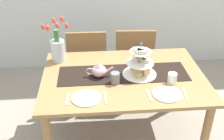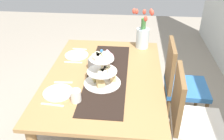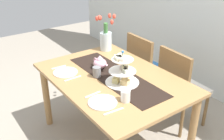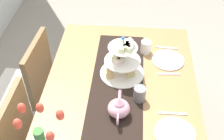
{
  "view_description": "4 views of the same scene",
  "coord_description": "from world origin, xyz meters",
  "px_view_note": "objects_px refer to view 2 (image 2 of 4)",
  "views": [
    {
      "loc": [
        -0.27,
        -2.05,
        2.0
      ],
      "look_at": [
        -0.1,
        0.03,
        0.78
      ],
      "focal_mm": 44.03,
      "sensor_mm": 36.0,
      "label": 1
    },
    {
      "loc": [
        1.76,
        0.24,
        1.83
      ],
      "look_at": [
        0.03,
        0.07,
        0.81
      ],
      "focal_mm": 38.56,
      "sensor_mm": 36.0,
      "label": 2
    },
    {
      "loc": [
        1.75,
        -1.27,
        1.88
      ],
      "look_at": [
        -0.03,
        0.01,
        0.79
      ],
      "focal_mm": 42.4,
      "sensor_mm": 36.0,
      "label": 3
    },
    {
      "loc": [
        -1.3,
        -0.05,
        2.08
      ],
      "look_at": [
        0.07,
        0.06,
        0.83
      ],
      "focal_mm": 46.47,
      "sensor_mm": 36.0,
      "label": 4
    }
  ],
  "objects_px": {
    "chair_left": "(180,82)",
    "knife_left": "(73,62)",
    "dinner_plate_right": "(58,93)",
    "mug_white_text": "(76,96)",
    "chair_right": "(189,117)",
    "fork_right": "(63,82)",
    "tiered_cake_stand": "(102,72)",
    "dinner_plate_left": "(77,55)",
    "knife_right": "(52,105)",
    "mug_grey": "(92,64)",
    "tulip_vase": "(143,35)",
    "fork_left": "(80,49)",
    "teapot": "(107,57)",
    "dining_table": "(105,85)"
  },
  "relations": [
    {
      "from": "tulip_vase",
      "to": "knife_left",
      "type": "distance_m",
      "value": 0.78
    },
    {
      "from": "fork_left",
      "to": "mug_white_text",
      "type": "distance_m",
      "value": 0.88
    },
    {
      "from": "chair_right",
      "to": "fork_right",
      "type": "distance_m",
      "value": 1.07
    },
    {
      "from": "tulip_vase",
      "to": "knife_left",
      "type": "xyz_separation_m",
      "value": [
        0.41,
        -0.65,
        -0.14
      ]
    },
    {
      "from": "chair_left",
      "to": "mug_grey",
      "type": "bearing_deg",
      "value": -74.4
    },
    {
      "from": "teapot",
      "to": "tiered_cake_stand",
      "type": "bearing_deg",
      "value": 0.15
    },
    {
      "from": "dinner_plate_left",
      "to": "mug_white_text",
      "type": "distance_m",
      "value": 0.74
    },
    {
      "from": "fork_right",
      "to": "mug_grey",
      "type": "xyz_separation_m",
      "value": [
        -0.25,
        0.2,
        0.05
      ]
    },
    {
      "from": "chair_right",
      "to": "mug_white_text",
      "type": "bearing_deg",
      "value": -78.43
    },
    {
      "from": "chair_right",
      "to": "fork_left",
      "type": "relative_size",
      "value": 6.07
    },
    {
      "from": "dining_table",
      "to": "mug_grey",
      "type": "relative_size",
      "value": 14.99
    },
    {
      "from": "dinner_plate_right",
      "to": "mug_white_text",
      "type": "distance_m",
      "value": 0.18
    },
    {
      "from": "mug_white_text",
      "to": "tiered_cake_stand",
      "type": "bearing_deg",
      "value": 147.02
    },
    {
      "from": "tulip_vase",
      "to": "tiered_cake_stand",
      "type": "bearing_deg",
      "value": -24.11
    },
    {
      "from": "chair_left",
      "to": "fork_left",
      "type": "bearing_deg",
      "value": -98.32
    },
    {
      "from": "tiered_cake_stand",
      "to": "dinner_plate_left",
      "type": "distance_m",
      "value": 0.58
    },
    {
      "from": "chair_left",
      "to": "teapot",
      "type": "bearing_deg",
      "value": -81.67
    },
    {
      "from": "dinner_plate_right",
      "to": "mug_grey",
      "type": "distance_m",
      "value": 0.44
    },
    {
      "from": "dinner_plate_right",
      "to": "mug_white_text",
      "type": "bearing_deg",
      "value": 62.75
    },
    {
      "from": "knife_right",
      "to": "knife_left",
      "type": "bearing_deg",
      "value": 180.0
    },
    {
      "from": "chair_left",
      "to": "mug_grey",
      "type": "height_order",
      "value": "chair_left"
    },
    {
      "from": "chair_left",
      "to": "knife_left",
      "type": "relative_size",
      "value": 5.35
    },
    {
      "from": "chair_left",
      "to": "knife_left",
      "type": "distance_m",
      "value": 1.08
    },
    {
      "from": "knife_left",
      "to": "dinner_plate_right",
      "type": "xyz_separation_m",
      "value": [
        0.49,
        0.0,
        0.0
      ]
    },
    {
      "from": "dining_table",
      "to": "tiered_cake_stand",
      "type": "bearing_deg",
      "value": 0.38
    },
    {
      "from": "tiered_cake_stand",
      "to": "fork_right",
      "type": "distance_m",
      "value": 0.34
    },
    {
      "from": "chair_right",
      "to": "knife_left",
      "type": "distance_m",
      "value": 1.14
    },
    {
      "from": "knife_left",
      "to": "teapot",
      "type": "bearing_deg",
      "value": 95.74
    },
    {
      "from": "tiered_cake_stand",
      "to": "mug_white_text",
      "type": "bearing_deg",
      "value": -32.98
    },
    {
      "from": "dinner_plate_right",
      "to": "tulip_vase",
      "type": "bearing_deg",
      "value": 144.14
    },
    {
      "from": "dining_table",
      "to": "dinner_plate_left",
      "type": "xyz_separation_m",
      "value": [
        -0.33,
        -0.32,
        0.11
      ]
    },
    {
      "from": "knife_left",
      "to": "knife_right",
      "type": "relative_size",
      "value": 1.0
    },
    {
      "from": "chair_left",
      "to": "mug_grey",
      "type": "distance_m",
      "value": 0.92
    },
    {
      "from": "fork_left",
      "to": "chair_left",
      "type": "bearing_deg",
      "value": 81.68
    },
    {
      "from": "tulip_vase",
      "to": "dinner_plate_right",
      "type": "height_order",
      "value": "tulip_vase"
    },
    {
      "from": "chair_right",
      "to": "dinner_plate_right",
      "type": "bearing_deg",
      "value": -84.63
    },
    {
      "from": "teapot",
      "to": "fork_right",
      "type": "distance_m",
      "value": 0.5
    },
    {
      "from": "dinner_plate_left",
      "to": "fork_right",
      "type": "distance_m",
      "value": 0.49
    },
    {
      "from": "fork_left",
      "to": "fork_right",
      "type": "relative_size",
      "value": 1.0
    },
    {
      "from": "chair_left",
      "to": "knife_right",
      "type": "distance_m",
      "value": 1.32
    },
    {
      "from": "tulip_vase",
      "to": "fork_left",
      "type": "bearing_deg",
      "value": -79.84
    },
    {
      "from": "tiered_cake_stand",
      "to": "dinner_plate_right",
      "type": "xyz_separation_m",
      "value": [
        0.16,
        -0.32,
        -0.1
      ]
    },
    {
      "from": "tiered_cake_stand",
      "to": "tulip_vase",
      "type": "height_order",
      "value": "tulip_vase"
    },
    {
      "from": "chair_left",
      "to": "knife_right",
      "type": "bearing_deg",
      "value": -53.43
    },
    {
      "from": "chair_right",
      "to": "dinner_plate_left",
      "type": "relative_size",
      "value": 3.96
    },
    {
      "from": "dinner_plate_left",
      "to": "knife_right",
      "type": "xyz_separation_m",
      "value": [
        0.78,
        0.0,
        -0.0
      ]
    },
    {
      "from": "knife_left",
      "to": "tiered_cake_stand",
      "type": "bearing_deg",
      "value": 44.62
    },
    {
      "from": "chair_right",
      "to": "mug_grey",
      "type": "distance_m",
      "value": 0.94
    },
    {
      "from": "chair_left",
      "to": "tiered_cake_stand",
      "type": "height_order",
      "value": "tiered_cake_stand"
    },
    {
      "from": "fork_right",
      "to": "chair_left",
      "type": "bearing_deg",
      "value": 114.86
    }
  ]
}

